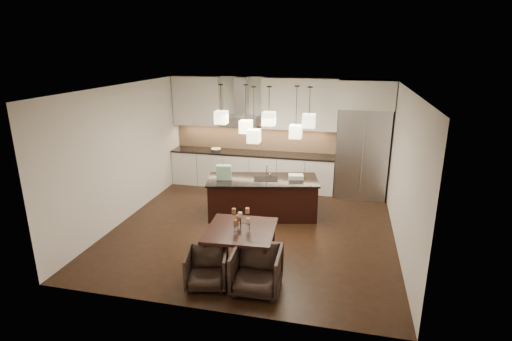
% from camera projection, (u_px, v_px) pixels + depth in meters
% --- Properties ---
extents(floor, '(5.50, 5.50, 0.02)m').
position_uv_depth(floor, '(254.00, 228.00, 8.13)').
color(floor, black).
rests_on(floor, ground).
extents(ceiling, '(5.50, 5.50, 0.02)m').
position_uv_depth(ceiling, '(254.00, 87.00, 7.29)').
color(ceiling, white).
rests_on(ceiling, wall_back).
extents(wall_back, '(5.50, 0.02, 2.80)m').
position_uv_depth(wall_back, '(278.00, 133.00, 10.28)').
color(wall_back, silver).
rests_on(wall_back, ground).
extents(wall_front, '(5.50, 0.02, 2.80)m').
position_uv_depth(wall_front, '(204.00, 218.00, 5.14)').
color(wall_front, silver).
rests_on(wall_front, ground).
extents(wall_left, '(0.02, 5.50, 2.80)m').
position_uv_depth(wall_left, '(125.00, 153.00, 8.30)').
color(wall_left, silver).
rests_on(wall_left, ground).
extents(wall_right, '(0.02, 5.50, 2.80)m').
position_uv_depth(wall_right, '(404.00, 171.00, 7.11)').
color(wall_right, silver).
rests_on(wall_right, ground).
extents(refrigerator, '(1.20, 0.72, 2.15)m').
position_uv_depth(refrigerator, '(362.00, 153.00, 9.57)').
color(refrigerator, '#B7B7BA').
rests_on(refrigerator, floor).
extents(fridge_panel, '(1.26, 0.72, 0.65)m').
position_uv_depth(fridge_panel, '(366.00, 94.00, 9.15)').
color(fridge_panel, silver).
rests_on(fridge_panel, refrigerator).
extents(lower_cabinets, '(4.21, 0.62, 0.88)m').
position_uv_depth(lower_cabinets, '(252.00, 170.00, 10.39)').
color(lower_cabinets, silver).
rests_on(lower_cabinets, floor).
extents(countertop, '(4.21, 0.66, 0.04)m').
position_uv_depth(countertop, '(252.00, 153.00, 10.25)').
color(countertop, black).
rests_on(countertop, lower_cabinets).
extents(backsplash, '(4.21, 0.02, 0.63)m').
position_uv_depth(backsplash, '(254.00, 138.00, 10.43)').
color(backsplash, tan).
rests_on(backsplash, countertop).
extents(upper_cab_left, '(1.25, 0.35, 1.25)m').
position_uv_depth(upper_cab_left, '(198.00, 101.00, 10.32)').
color(upper_cab_left, silver).
rests_on(upper_cab_left, wall_back).
extents(upper_cab_right, '(1.85, 0.35, 1.25)m').
position_uv_depth(upper_cab_right, '(300.00, 104.00, 9.75)').
color(upper_cab_right, silver).
rests_on(upper_cab_right, wall_back).
extents(hood_canopy, '(0.90, 0.52, 0.24)m').
position_uv_depth(hood_canopy, '(241.00, 121.00, 10.12)').
color(hood_canopy, '#B7B7BA').
rests_on(hood_canopy, wall_back).
extents(hood_chimney, '(0.30, 0.28, 0.96)m').
position_uv_depth(hood_chimney, '(242.00, 96.00, 10.04)').
color(hood_chimney, '#B7B7BA').
rests_on(hood_chimney, hood_canopy).
extents(fruit_bowl, '(0.34, 0.34, 0.06)m').
position_uv_depth(fruit_bowl, '(216.00, 150.00, 10.39)').
color(fruit_bowl, silver).
rests_on(fruit_bowl, countertop).
extents(island_body, '(2.40, 1.36, 0.79)m').
position_uv_depth(island_body, '(262.00, 198.00, 8.59)').
color(island_body, black).
rests_on(island_body, floor).
extents(island_top, '(2.48, 1.45, 0.04)m').
position_uv_depth(island_top, '(263.00, 180.00, 8.47)').
color(island_top, black).
rests_on(island_top, island_body).
extents(faucet, '(0.13, 0.23, 0.34)m').
position_uv_depth(faucet, '(267.00, 170.00, 8.50)').
color(faucet, silver).
rests_on(faucet, island_top).
extents(tote_bag, '(0.33, 0.22, 0.31)m').
position_uv_depth(tote_bag, '(224.00, 172.00, 8.41)').
color(tote_bag, '#1A643E').
rests_on(tote_bag, island_top).
extents(food_container, '(0.35, 0.28, 0.09)m').
position_uv_depth(food_container, '(296.00, 177.00, 8.47)').
color(food_container, silver).
rests_on(food_container, island_top).
extents(dining_table, '(1.17, 1.17, 0.66)m').
position_uv_depth(dining_table, '(241.00, 247.00, 6.62)').
color(dining_table, black).
rests_on(dining_table, floor).
extents(candelabra, '(0.34, 0.34, 0.39)m').
position_uv_depth(candelabra, '(241.00, 218.00, 6.46)').
color(candelabra, black).
rests_on(candelabra, dining_table).
extents(candle_a, '(0.07, 0.07, 0.09)m').
position_uv_depth(candle_a, '(248.00, 221.00, 6.45)').
color(candle_a, '#D4B48F').
rests_on(candle_a, candelabra).
extents(candle_b, '(0.07, 0.07, 0.09)m').
position_uv_depth(candle_b, '(238.00, 217.00, 6.58)').
color(candle_b, '#BE6F3B').
rests_on(candle_b, candelabra).
extents(candle_c, '(0.07, 0.07, 0.09)m').
position_uv_depth(candle_c, '(236.00, 223.00, 6.38)').
color(candle_c, brown).
rests_on(candle_c, candelabra).
extents(candle_d, '(0.07, 0.07, 0.09)m').
position_uv_depth(candle_d, '(247.00, 211.00, 6.49)').
color(candle_d, '#BE6F3B').
rests_on(candle_d, candelabra).
extents(candle_e, '(0.07, 0.07, 0.09)m').
position_uv_depth(candle_e, '(234.00, 211.00, 6.47)').
color(candle_e, brown).
rests_on(candle_e, candelabra).
extents(candle_f, '(0.07, 0.07, 0.09)m').
position_uv_depth(candle_f, '(240.00, 215.00, 6.32)').
color(candle_f, '#D4B48F').
rests_on(candle_f, candelabra).
extents(armchair_left, '(0.74, 0.75, 0.58)m').
position_uv_depth(armchair_left, '(207.00, 268.00, 6.07)').
color(armchair_left, black).
rests_on(armchair_left, floor).
extents(armchair_right, '(0.74, 0.76, 0.67)m').
position_uv_depth(armchair_right, '(257.00, 270.00, 5.93)').
color(armchair_right, black).
rests_on(armchair_right, floor).
extents(pendant_a, '(0.24, 0.24, 0.26)m').
position_uv_depth(pendant_a, '(221.00, 117.00, 8.17)').
color(pendant_a, '#FFF9C0').
rests_on(pendant_a, ceiling).
extents(pendant_b, '(0.24, 0.24, 0.26)m').
position_uv_depth(pendant_b, '(246.00, 127.00, 8.21)').
color(pendant_b, '#FFF9C0').
rests_on(pendant_b, ceiling).
extents(pendant_c, '(0.24, 0.24, 0.26)m').
position_uv_depth(pendant_c, '(269.00, 119.00, 7.75)').
color(pendant_c, '#FFF9C0').
rests_on(pendant_c, ceiling).
extents(pendant_d, '(0.24, 0.24, 0.26)m').
position_uv_depth(pendant_d, '(296.00, 132.00, 7.95)').
color(pendant_d, '#FFF9C0').
rests_on(pendant_d, ceiling).
extents(pendant_e, '(0.24, 0.24, 0.26)m').
position_uv_depth(pendant_e, '(309.00, 121.00, 7.69)').
color(pendant_e, '#FFF9C0').
rests_on(pendant_e, ceiling).
extents(pendant_f, '(0.24, 0.24, 0.26)m').
position_uv_depth(pendant_f, '(254.00, 136.00, 7.84)').
color(pendant_f, '#FFF9C0').
rests_on(pendant_f, ceiling).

